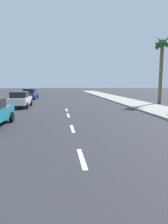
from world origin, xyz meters
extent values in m
plane|color=#2D2D33|center=(0.00, 20.00, 0.00)|extent=(160.00, 160.00, 0.00)
cube|color=#9E998E|center=(8.10, 22.00, 0.07)|extent=(3.60, 80.00, 0.14)
cube|color=white|center=(0.00, 8.73, 0.00)|extent=(0.16, 1.80, 0.01)
cube|color=white|center=(0.00, 12.97, 0.00)|extent=(0.16, 1.80, 0.01)
cube|color=white|center=(0.00, 17.44, 0.00)|extent=(0.16, 1.80, 0.01)
cube|color=white|center=(0.00, 20.57, 0.00)|extent=(0.16, 1.80, 0.01)
cylinder|color=black|center=(-3.61, 15.30, 0.32)|extent=(0.20, 0.65, 0.64)
cube|color=white|center=(-4.46, 23.03, 0.69)|extent=(1.73, 4.01, 0.64)
cube|color=black|center=(-4.47, 22.83, 1.29)|extent=(1.50, 2.09, 0.56)
cylinder|color=black|center=(-5.28, 24.40, 0.32)|extent=(0.19, 0.64, 0.64)
cylinder|color=black|center=(-3.61, 24.38, 0.32)|extent=(0.19, 0.64, 0.64)
cylinder|color=black|center=(-5.32, 21.69, 0.32)|extent=(0.19, 0.64, 0.64)
cylinder|color=black|center=(-3.64, 21.67, 0.32)|extent=(0.19, 0.64, 0.64)
cube|color=#1E389E|center=(-4.94, 33.56, 0.69)|extent=(1.95, 4.29, 0.64)
cube|color=black|center=(-4.95, 33.35, 1.29)|extent=(1.65, 2.26, 0.56)
cylinder|color=black|center=(-5.77, 35.03, 0.32)|extent=(0.21, 0.65, 0.64)
cylinder|color=black|center=(-4.00, 34.96, 0.32)|extent=(0.21, 0.65, 0.64)
cylinder|color=black|center=(-5.89, 32.17, 0.32)|extent=(0.21, 0.65, 0.64)
cylinder|color=black|center=(-4.12, 32.09, 0.32)|extent=(0.21, 0.65, 0.64)
cylinder|color=brown|center=(10.92, 24.37, 3.54)|extent=(0.39, 0.39, 7.08)
cone|color=#195B23|center=(11.17, 24.32, 6.93)|extent=(0.70, 1.83, 1.34)
cone|color=#195B23|center=(11.09, 24.55, 6.93)|extent=(1.51, 1.52, 1.60)
cone|color=#195B23|center=(10.86, 24.61, 6.93)|extent=(1.45, 0.79, 0.93)
cone|color=#195B23|center=(10.70, 24.47, 6.93)|extent=(0.90, 1.45, 1.15)
cone|color=#195B23|center=(10.70, 24.25, 6.93)|extent=(0.91, 1.44, 1.15)
cone|color=#195B23|center=(10.84, 24.13, 6.93)|extent=(1.79, 1.03, 1.47)
cone|color=#195B23|center=(11.05, 24.15, 6.93)|extent=(1.54, 1.23, 1.08)
camera|label=1|loc=(-0.72, 2.64, 2.41)|focal=31.92mm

